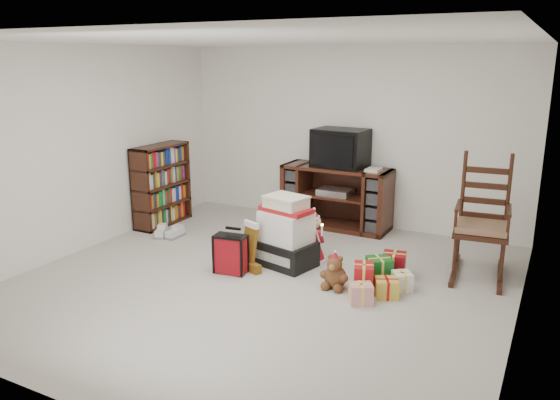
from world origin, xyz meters
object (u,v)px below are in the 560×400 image
object	(u,v)px
rocking_chair	(482,233)
mrs_claus_figurine	(264,230)
bookshelf	(162,186)
teddy_bear	(335,274)
crt_television	(340,148)
tv_stand	(336,197)
santa_figurine	(314,241)
gift_pile	(286,236)
gift_cluster	(381,279)
sneaker_pair	(168,233)
red_suitcase	(231,254)

from	to	relation	value
rocking_chair	mrs_claus_figurine	xyz separation A→B (m)	(-2.53, -0.37, -0.23)
rocking_chair	bookshelf	bearing A→B (deg)	176.24
bookshelf	teddy_bear	world-z (taller)	bookshelf
bookshelf	crt_television	bearing A→B (deg)	24.79
tv_stand	bookshelf	world-z (taller)	bookshelf
santa_figurine	gift_pile	bearing A→B (deg)	-131.49
rocking_chair	mrs_claus_figurine	distance (m)	2.57
rocking_chair	tv_stand	bearing A→B (deg)	151.19
gift_cluster	santa_figurine	bearing A→B (deg)	156.06
gift_cluster	sneaker_pair	bearing A→B (deg)	173.61
crt_television	gift_pile	bearing A→B (deg)	-85.43
tv_stand	red_suitcase	bearing A→B (deg)	-99.06
bookshelf	crt_television	world-z (taller)	crt_television
rocking_chair	mrs_claus_figurine	bearing A→B (deg)	-177.16
rocking_chair	santa_figurine	bearing A→B (deg)	-169.97
red_suitcase	santa_figurine	xyz separation A→B (m)	(0.66, 0.77, 0.02)
gift_cluster	crt_television	xyz separation A→B (m)	(-1.21, 1.85, 1.01)
bookshelf	gift_cluster	world-z (taller)	bookshelf
santa_figurine	sneaker_pair	size ratio (longest dim) A/B	1.66
teddy_bear	sneaker_pair	xyz separation A→B (m)	(-2.61, 0.52, -0.10)
gift_pile	crt_television	xyz separation A→B (m)	(-0.02, 1.69, 0.77)
mrs_claus_figurine	sneaker_pair	size ratio (longest dim) A/B	1.64
rocking_chair	teddy_bear	world-z (taller)	rocking_chair
gift_pile	bookshelf	bearing A→B (deg)	178.25
red_suitcase	sneaker_pair	size ratio (longest dim) A/B	1.34
rocking_chair	mrs_claus_figurine	size ratio (longest dim) A/B	2.21
gift_pile	gift_cluster	size ratio (longest dim) A/B	0.86
tv_stand	gift_cluster	world-z (taller)	tv_stand
crt_television	teddy_bear	bearing A→B (deg)	-65.33
teddy_bear	crt_television	distance (m)	2.38
tv_stand	red_suitcase	size ratio (longest dim) A/B	2.95
tv_stand	sneaker_pair	size ratio (longest dim) A/B	3.96
teddy_bear	santa_figurine	size ratio (longest dim) A/B	0.56
tv_stand	mrs_claus_figurine	distance (m)	1.36
rocking_chair	gift_pile	world-z (taller)	rocking_chair
gift_pile	sneaker_pair	distance (m)	1.90
santa_figurine	bookshelf	bearing A→B (deg)	171.80
tv_stand	gift_pile	bearing A→B (deg)	-87.30
gift_cluster	rocking_chair	bearing A→B (deg)	47.89
tv_stand	crt_television	distance (m)	0.70
crt_television	red_suitcase	bearing A→B (deg)	-96.74
tv_stand	crt_television	size ratio (longest dim) A/B	2.05
gift_pile	mrs_claus_figurine	bearing A→B (deg)	156.23
santa_figurine	gift_cluster	bearing A→B (deg)	-23.94
sneaker_pair	mrs_claus_figurine	bearing A→B (deg)	-7.15
red_suitcase	santa_figurine	world-z (taller)	santa_figurine
sneaker_pair	crt_television	world-z (taller)	crt_television
teddy_bear	sneaker_pair	bearing A→B (deg)	168.74
sneaker_pair	crt_television	xyz separation A→B (m)	(1.84, 1.51, 1.07)
teddy_bear	gift_cluster	bearing A→B (deg)	22.20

